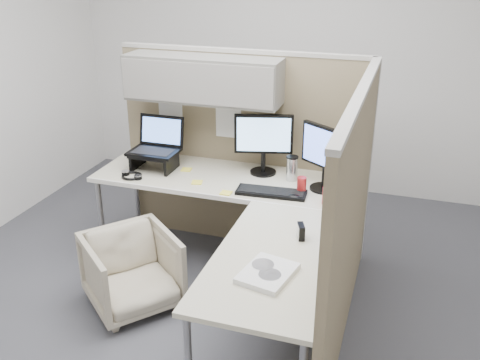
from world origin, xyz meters
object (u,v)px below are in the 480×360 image
(office_chair, at_px, (132,268))
(monitor_left, at_px, (264,139))
(desk, at_px, (238,209))
(keyboard, at_px, (271,192))

(office_chair, distance_m, monitor_left, 1.34)
(desk, distance_m, office_chair, 0.84)
(office_chair, bearing_deg, monitor_left, 4.05)
(desk, height_order, keyboard, keyboard)
(monitor_left, relative_size, keyboard, 0.95)
(office_chair, relative_size, keyboard, 1.20)
(office_chair, height_order, monitor_left, monitor_left)
(keyboard, bearing_deg, desk, -132.35)
(office_chair, distance_m, keyboard, 1.10)
(office_chair, bearing_deg, desk, -22.18)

